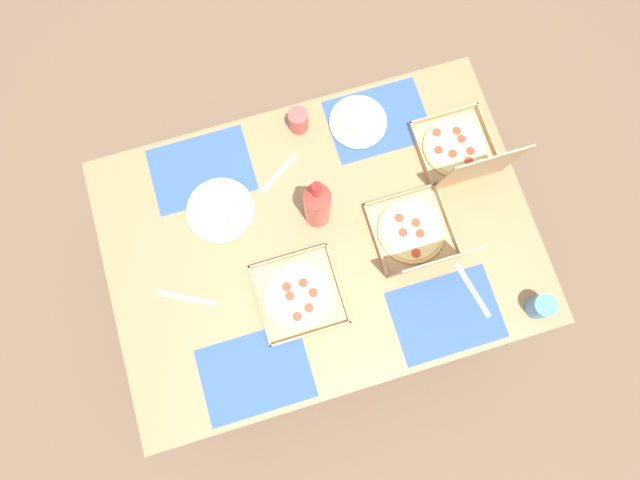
% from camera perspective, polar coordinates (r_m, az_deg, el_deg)
% --- Properties ---
extents(ground_plane, '(6.00, 6.00, 0.00)m').
position_cam_1_polar(ground_plane, '(2.62, -0.00, -3.68)').
color(ground_plane, brown).
extents(dining_table, '(1.49, 1.04, 0.75)m').
position_cam_1_polar(dining_table, '(1.98, -0.00, -0.66)').
color(dining_table, '#3F3328').
rests_on(dining_table, ground_plane).
extents(placemat_near_left, '(0.36, 0.26, 0.00)m').
position_cam_1_polar(placemat_near_left, '(2.04, 6.16, 12.53)').
color(placemat_near_left, '#2D4C9E').
rests_on(placemat_near_left, dining_table).
extents(placemat_near_right, '(0.36, 0.26, 0.00)m').
position_cam_1_polar(placemat_near_right, '(2.00, -12.48, 7.30)').
color(placemat_near_right, '#2D4C9E').
rests_on(placemat_near_right, dining_table).
extents(placemat_far_left, '(0.36, 0.26, 0.00)m').
position_cam_1_polar(placemat_far_left, '(1.88, 13.25, -7.73)').
color(placemat_far_left, '#2D4C9E').
rests_on(placemat_far_left, dining_table).
extents(placemat_far_right, '(0.36, 0.26, 0.00)m').
position_cam_1_polar(placemat_far_right, '(1.84, -6.85, -13.87)').
color(placemat_far_right, '#2D4C9E').
rests_on(placemat_far_right, dining_table).
extents(pizza_box_corner_right, '(0.28, 0.28, 0.04)m').
position_cam_1_polar(pizza_box_corner_right, '(1.83, -2.22, -5.86)').
color(pizza_box_corner_right, tan).
rests_on(pizza_box_corner_right, dining_table).
extents(pizza_box_corner_left, '(0.26, 0.29, 0.30)m').
position_cam_1_polar(pizza_box_corner_left, '(1.99, 14.68, 9.09)').
color(pizza_box_corner_left, tan).
rests_on(pizza_box_corner_left, dining_table).
extents(pizza_box_center, '(0.27, 0.30, 0.30)m').
position_cam_1_polar(pizza_box_center, '(1.86, 10.18, 0.29)').
color(pizza_box_center, tan).
rests_on(pizza_box_center, dining_table).
extents(plate_near_left, '(0.21, 0.21, 0.03)m').
position_cam_1_polar(plate_near_left, '(2.02, 3.98, 12.37)').
color(plate_near_left, white).
rests_on(plate_near_left, dining_table).
extents(plate_far_left, '(0.24, 0.24, 0.03)m').
position_cam_1_polar(plate_far_left, '(1.93, -10.54, 3.02)').
color(plate_far_left, white).
rests_on(plate_far_left, dining_table).
extents(soda_bottle, '(0.09, 0.09, 0.32)m').
position_cam_1_polar(soda_bottle, '(1.77, -0.29, 3.78)').
color(soda_bottle, '#B2382D').
rests_on(soda_bottle, dining_table).
extents(cup_spare, '(0.08, 0.08, 0.09)m').
position_cam_1_polar(cup_spare, '(1.94, 22.38, -6.56)').
color(cup_spare, teal).
rests_on(cup_spare, dining_table).
extents(cup_dark, '(0.07, 0.07, 0.10)m').
position_cam_1_polar(cup_dark, '(1.97, -2.31, 12.56)').
color(cup_dark, '#BF4742').
rests_on(cup_dark, dining_table).
extents(knife_by_near_left, '(0.19, 0.11, 0.00)m').
position_cam_1_polar(knife_by_near_left, '(1.89, -13.92, -5.99)').
color(knife_by_near_left, '#B7B7BC').
rests_on(knife_by_near_left, dining_table).
extents(knife_by_near_right, '(0.06, 0.21, 0.00)m').
position_cam_1_polar(knife_by_near_right, '(1.92, 15.87, -5.11)').
color(knife_by_near_right, '#B7B7BC').
rests_on(knife_by_near_right, dining_table).
extents(fork_by_far_left, '(0.17, 0.12, 0.00)m').
position_cam_1_polar(fork_by_far_left, '(1.95, -4.35, 7.09)').
color(fork_by_far_left, '#B7B7BC').
rests_on(fork_by_far_left, dining_table).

